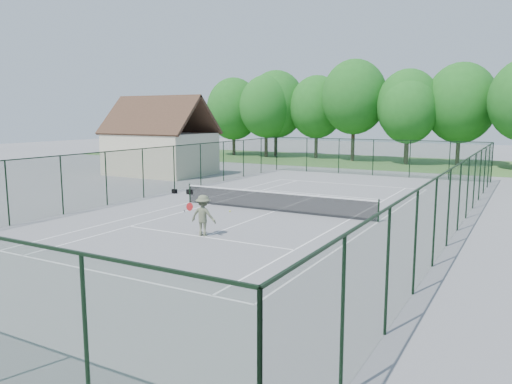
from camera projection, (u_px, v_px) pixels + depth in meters
The scene contains 10 objects.
ground at pixel (275, 211), 26.20m from camera, with size 140.00×140.00×0.00m, color gray.
grass_far at pixel (405, 163), 52.07m from camera, with size 80.00×16.00×0.01m, color #487432.
court_lines at pixel (275, 211), 26.20m from camera, with size 11.05×23.85×0.01m.
tennis_net at pixel (275, 201), 26.11m from camera, with size 11.08×0.08×1.10m.
fence_enclosure at pixel (275, 182), 25.96m from camera, with size 18.05×36.05×3.02m.
utility_building at pixel (160, 138), 42.07m from camera, with size 8.60×6.27×6.63m.
tree_line_far at pixel (408, 105), 51.16m from camera, with size 39.40×6.40×9.70m.
sports_bag_a at pixel (174, 191), 32.17m from camera, with size 0.35×0.21×0.28m, color black.
sports_bag_b at pixel (190, 192), 31.80m from camera, with size 0.40×0.24×0.31m, color black.
tennis_player at pixel (203, 215), 20.80m from camera, with size 1.98×0.90×1.72m.
Camera 1 is at (11.71, -22.94, 5.02)m, focal length 35.00 mm.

